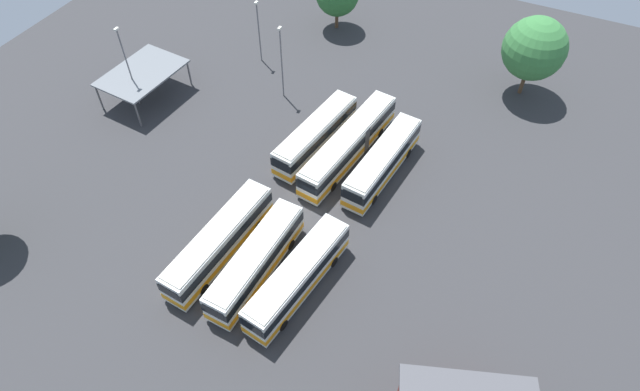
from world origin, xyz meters
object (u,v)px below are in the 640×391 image
(lamp_post_far_corner, at_px, (282,60))
(tree_north_edge, at_px, (534,49))
(lamp_post_mid_lot, at_px, (259,29))
(bus_row0_slot0, at_px, (316,135))
(lamp_post_near_entrance, at_px, (128,65))
(bus_row0_slot1, at_px, (349,144))
(bus_row0_slot2, at_px, (382,162))
(bus_row1_slot0, at_px, (219,242))
(bus_row1_slot1, at_px, (256,261))
(bus_row1_slot2, at_px, (298,277))
(maintenance_shelter, at_px, (142,73))

(lamp_post_far_corner, relative_size, tree_north_edge, 0.94)
(lamp_post_far_corner, distance_m, lamp_post_mid_lot, 7.70)
(bus_row0_slot0, bearing_deg, lamp_post_near_entrance, -84.05)
(bus_row0_slot1, relative_size, lamp_post_mid_lot, 1.95)
(tree_north_edge, bearing_deg, lamp_post_mid_lot, -75.91)
(lamp_post_near_entrance, relative_size, lamp_post_mid_lot, 1.23)
(bus_row0_slot0, bearing_deg, bus_row0_slot2, 85.42)
(lamp_post_mid_lot, distance_m, tree_north_edge, 31.39)
(bus_row0_slot0, relative_size, lamp_post_far_corner, 1.38)
(bus_row0_slot1, distance_m, bus_row0_slot2, 4.08)
(lamp_post_mid_lot, bearing_deg, bus_row0_slot2, 60.23)
(bus_row1_slot0, distance_m, bus_row1_slot1, 3.90)
(bus_row0_slot0, xyz_separation_m, lamp_post_near_entrance, (2.23, -21.41, 3.43))
(bus_row1_slot0, xyz_separation_m, lamp_post_near_entrance, (-13.62, -19.95, 3.43))
(bus_row1_slot0, distance_m, bus_row1_slot2, 7.75)
(bus_row1_slot2, bearing_deg, bus_row1_slot0, -91.58)
(bus_row0_slot1, relative_size, maintenance_shelter, 1.59)
(maintenance_shelter, distance_m, lamp_post_far_corner, 15.79)
(tree_north_edge, bearing_deg, lamp_post_far_corner, -62.82)
(lamp_post_far_corner, bearing_deg, bus_row0_slot2, 65.21)
(bus_row1_slot0, distance_m, lamp_post_mid_lot, 29.59)
(bus_row0_slot0, height_order, bus_row0_slot1, same)
(bus_row0_slot2, bearing_deg, tree_north_edge, 153.60)
(bus_row0_slot0, relative_size, bus_row0_slot1, 0.80)
(bus_row0_slot2, height_order, lamp_post_near_entrance, lamp_post_near_entrance)
(bus_row0_slot1, height_order, maintenance_shelter, bus_row0_slot1)
(bus_row0_slot0, relative_size, lamp_post_mid_lot, 1.56)
(bus_row1_slot0, bearing_deg, tree_north_edge, 151.60)
(bus_row0_slot1, relative_size, lamp_post_far_corner, 1.73)
(bus_row1_slot1, relative_size, lamp_post_mid_lot, 1.52)
(bus_row1_slot2, xyz_separation_m, lamp_post_far_corner, (-22.33, -13.53, 3.03))
(bus_row0_slot2, xyz_separation_m, bus_row1_slot2, (15.45, -1.35, -0.00))
(lamp_post_near_entrance, bearing_deg, bus_row0_slot1, 95.61)
(bus_row0_slot1, relative_size, lamp_post_near_entrance, 1.59)
(bus_row0_slot0, distance_m, tree_north_edge, 25.94)
(bus_row0_slot1, distance_m, tree_north_edge, 23.48)
(bus_row0_slot0, xyz_separation_m, bus_row0_slot1, (-0.23, 3.65, 0.00))
(bus_row1_slot0, xyz_separation_m, lamp_post_mid_lot, (-27.10, -11.63, 2.51))
(bus_row0_slot1, height_order, lamp_post_far_corner, lamp_post_far_corner)
(bus_row1_slot1, distance_m, lamp_post_far_corner, 24.67)
(maintenance_shelter, relative_size, lamp_post_near_entrance, 1.00)
(bus_row0_slot1, height_order, lamp_post_mid_lot, lamp_post_mid_lot)
(lamp_post_near_entrance, height_order, tree_north_edge, lamp_post_near_entrance)
(bus_row0_slot0, relative_size, bus_row1_slot0, 0.95)
(bus_row1_slot0, height_order, bus_row1_slot2, same)
(bus_row0_slot2, xyz_separation_m, bus_row1_slot0, (15.24, -9.11, 0.00))
(bus_row0_slot0, height_order, bus_row0_slot2, same)
(bus_row0_slot2, relative_size, tree_north_edge, 1.31)
(lamp_post_near_entrance, bearing_deg, bus_row1_slot2, 63.46)
(lamp_post_near_entrance, distance_m, lamp_post_mid_lot, 15.86)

